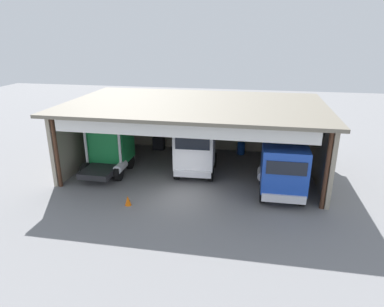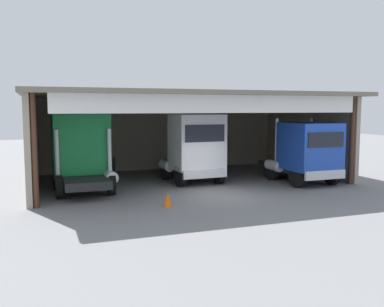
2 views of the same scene
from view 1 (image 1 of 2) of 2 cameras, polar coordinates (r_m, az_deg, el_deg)
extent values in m
plane|color=slate|center=(19.82, -1.68, -7.38)|extent=(80.00, 80.00, 0.00)
cube|color=#9E937F|center=(27.42, 2.25, 5.42)|extent=(15.91, 0.24, 4.53)
cube|color=#9E937F|center=(25.64, -17.22, 3.53)|extent=(0.24, 9.06, 4.53)
cube|color=#9E937F|center=(23.18, 20.39, 1.49)|extent=(0.24, 9.06, 4.53)
cube|color=#6E6759|center=(22.08, 0.43, 8.24)|extent=(16.51, 9.99, 0.20)
cylinder|color=#4C2D1E|center=(21.91, -21.77, 0.29)|extent=(0.24, 0.24, 4.53)
cylinder|color=#4C2D1E|center=(19.07, 21.65, -2.51)|extent=(0.24, 0.24, 4.53)
cube|color=white|center=(17.95, -2.06, 4.06)|extent=(14.32, 0.12, 0.90)
cube|color=#197F3D|center=(23.59, -13.52, 2.38)|extent=(2.58, 2.22, 2.91)
cube|color=black|center=(24.44, -12.58, 4.30)|extent=(2.19, 0.07, 0.87)
cube|color=silver|center=(25.08, -12.21, -0.22)|extent=(2.44, 0.17, 0.44)
cube|color=#232326|center=(22.67, -14.85, -2.53)|extent=(1.94, 3.01, 0.36)
cylinder|color=silver|center=(23.14, -17.28, 0.51)|extent=(0.18, 0.18, 2.49)
cylinder|color=silver|center=(22.19, -11.96, 0.17)|extent=(0.18, 0.18, 2.49)
cylinder|color=silver|center=(22.43, -11.88, -2.19)|extent=(0.56, 1.20, 0.56)
cylinder|color=black|center=(24.97, -15.21, -0.93)|extent=(0.30, 1.04, 1.04)
cylinder|color=black|center=(24.10, -10.31, -1.29)|extent=(0.30, 1.04, 1.04)
cylinder|color=black|center=(23.23, -17.36, -2.72)|extent=(0.30, 1.04, 1.04)
cylinder|color=black|center=(22.30, -12.16, -3.19)|extent=(0.30, 1.04, 1.04)
cube|color=white|center=(21.66, 0.45, 1.36)|extent=(2.56, 2.14, 2.84)
cube|color=black|center=(20.52, 0.06, 1.77)|extent=(2.11, 0.14, 0.85)
cube|color=silver|center=(21.20, 0.04, -3.45)|extent=(2.36, 0.25, 0.44)
cube|color=#232326|center=(23.98, 1.08, -0.57)|extent=(1.99, 3.61, 0.36)
cylinder|color=silver|center=(22.77, 3.64, 1.29)|extent=(0.18, 0.18, 2.63)
cylinder|color=silver|center=(23.04, -1.90, 1.55)|extent=(0.18, 0.18, 2.63)
cylinder|color=silver|center=(23.81, -1.67, -0.41)|extent=(0.61, 1.22, 0.56)
cylinder|color=black|center=(21.75, 3.14, -3.29)|extent=(0.34, 1.08, 1.07)
cylinder|color=black|center=(22.03, -2.52, -2.97)|extent=(0.34, 1.08, 1.07)
cylinder|color=black|center=(23.94, 3.67, -1.11)|extent=(0.34, 1.08, 1.07)
cylinder|color=black|center=(24.19, -1.48, -0.84)|extent=(0.34, 1.08, 1.07)
cube|color=#1E47B7|center=(19.47, 15.14, -2.17)|extent=(2.45, 2.54, 2.41)
cube|color=black|center=(18.13, 15.55, -2.42)|extent=(2.06, 0.07, 0.72)
cube|color=silver|center=(18.80, 15.08, -7.34)|extent=(2.31, 0.18, 0.44)
cube|color=#232326|center=(21.71, 14.47, -3.45)|extent=(1.85, 3.48, 0.36)
cylinder|color=silver|center=(20.92, 17.83, -0.97)|extent=(0.18, 0.18, 2.87)
cylinder|color=silver|center=(20.72, 11.85, -0.62)|extent=(0.18, 0.18, 2.87)
cylinder|color=silver|center=(21.31, 11.62, -3.30)|extent=(0.57, 1.20, 0.56)
cylinder|color=black|center=(19.72, 17.97, -6.81)|extent=(0.31, 1.08, 1.08)
cylinder|color=black|center=(19.51, 11.74, -6.51)|extent=(0.31, 1.08, 1.08)
cylinder|color=black|center=(21.90, 17.21, -4.03)|extent=(0.31, 1.08, 1.08)
cylinder|color=black|center=(21.71, 11.63, -3.73)|extent=(0.31, 1.08, 1.08)
cylinder|color=#194CB2|center=(26.81, 8.21, 0.88)|extent=(0.58, 0.58, 0.93)
cube|color=black|center=(27.74, -5.58, 1.72)|extent=(0.90, 0.60, 1.00)
cone|color=orange|center=(19.20, -10.68, -7.75)|extent=(0.36, 0.36, 0.56)
camera|label=2|loc=(12.46, -73.30, -19.57)|focal=39.80mm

